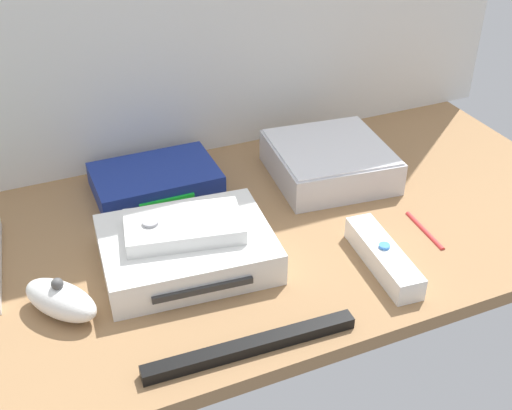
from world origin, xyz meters
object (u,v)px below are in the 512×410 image
object	(u,v)px
remote_classic_pad	(184,227)
stylus_pen	(425,229)
game_console	(187,249)
remote_wand	(383,257)
network_router	(155,180)
remote_nunchuk	(61,300)
mini_computer	(329,161)
sensor_bar	(251,346)

from	to	relation	value
remote_classic_pad	stylus_pen	bearing A→B (deg)	-0.54
stylus_pen	game_console	bearing A→B (deg)	168.98
remote_wand	stylus_pen	size ratio (longest dim) A/B	1.67
network_router	remote_nunchuk	size ratio (longest dim) A/B	1.70
remote_nunchuk	stylus_pen	world-z (taller)	remote_nunchuk
remote_wand	remote_nunchuk	xyz separation A→B (cm)	(-38.43, 7.19, 0.53)
remote_wand	stylus_pen	distance (cm)	10.46
mini_computer	remote_nunchuk	bearing A→B (deg)	-160.60
network_router	sensor_bar	world-z (taller)	network_router
remote_wand	stylus_pen	xyz separation A→B (cm)	(9.50, 4.21, -1.16)
mini_computer	remote_classic_pad	world-z (taller)	remote_classic_pad
remote_classic_pad	mini_computer	bearing A→B (deg)	34.31
mini_computer	remote_nunchuk	xyz separation A→B (cm)	(-42.94, -15.12, -0.60)
game_console	sensor_bar	bearing A→B (deg)	-80.10
mini_computer	remote_wand	xyz separation A→B (cm)	(-4.51, -22.32, -1.13)
game_console	stylus_pen	size ratio (longest dim) A/B	2.48
game_console	sensor_bar	size ratio (longest dim) A/B	0.93
network_router	game_console	bearing A→B (deg)	-93.17
game_console	mini_computer	xyz separation A→B (cm)	(26.78, 11.92, 0.44)
remote_wand	game_console	bearing A→B (deg)	160.08
game_console	mini_computer	size ratio (longest dim) A/B	1.19
remote_wand	stylus_pen	world-z (taller)	remote_wand
remote_classic_pad	game_console	bearing A→B (deg)	-63.23
game_console	mini_computer	bearing A→B (deg)	29.08
game_console	network_router	size ratio (longest dim) A/B	1.23
network_router	remote_classic_pad	distance (cm)	18.65
sensor_bar	remote_wand	bearing A→B (deg)	20.74
remote_classic_pad	stylus_pen	size ratio (longest dim) A/B	1.74
network_router	stylus_pen	xyz separation A→B (cm)	(30.58, -24.80, -1.35)
network_router	sensor_bar	xyz separation A→B (cm)	(0.25, -35.83, -1.00)
mini_computer	remote_nunchuk	size ratio (longest dim) A/B	1.76
mini_computer	remote_nunchuk	distance (cm)	45.52
network_router	stylus_pen	size ratio (longest dim) A/B	2.01
network_router	remote_wand	size ratio (longest dim) A/B	1.20
mini_computer	sensor_bar	distance (cm)	38.66
mini_computer	remote_classic_pad	distance (cm)	29.39
game_console	remote_wand	size ratio (longest dim) A/B	1.48
mini_computer	stylus_pen	xyz separation A→B (cm)	(4.99, -18.10, -2.29)
sensor_bar	stylus_pen	bearing A→B (deg)	22.59
remote_nunchuk	remote_classic_pad	distance (cm)	16.78
game_console	stylus_pen	distance (cm)	32.43
remote_nunchuk	stylus_pen	xyz separation A→B (cm)	(47.93, -2.98, -1.69)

